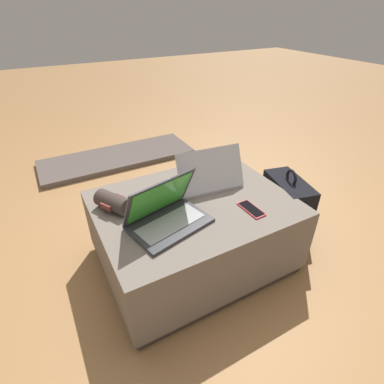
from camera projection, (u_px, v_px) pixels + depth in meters
The scene contains 8 objects.
ground_plane at pixel (193, 259), 1.76m from camera, with size 14.00×14.00×0.00m, color #9E7042.
ottoman at pixel (193, 232), 1.65m from camera, with size 0.98×0.77×0.40m.
laptop_near at pixel (166, 215), 1.36m from camera, with size 0.40×0.31×0.23m.
laptop_far at pixel (207, 178), 1.65m from camera, with size 0.39×0.27×0.23m.
cell_phone at pixel (251, 209), 1.48m from camera, with size 0.07×0.15×0.01m.
backpack at pixel (286, 211), 1.83m from camera, with size 0.28×0.37×0.48m.
wrist_brace at pixel (113, 202), 1.46m from camera, with size 0.16×0.20×0.09m.
fireplace_hearth at pixel (118, 157), 2.84m from camera, with size 1.40×0.50×0.04m.
Camera 1 is at (-0.62, -1.11, 1.28)m, focal length 28.00 mm.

